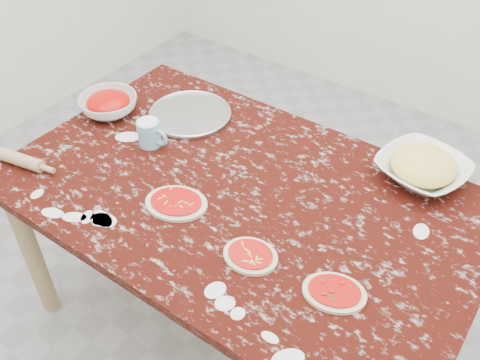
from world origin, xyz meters
name	(u,v)px	position (x,y,z in m)	size (l,w,h in m)	color
ground	(240,320)	(0.00, 0.00, 0.00)	(4.00, 4.00, 0.00)	gray
worktable	(240,209)	(0.00, 0.00, 0.67)	(1.60, 1.00, 0.75)	black
pizza_tray	(190,115)	(-0.42, 0.25, 0.76)	(0.32, 0.32, 0.01)	#B2B2B7
sauce_bowl	(109,105)	(-0.70, 0.08, 0.79)	(0.23, 0.23, 0.07)	white
cheese_bowl	(422,170)	(0.47, 0.42, 0.79)	(0.29, 0.29, 0.07)	white
flour_mug	(150,133)	(-0.42, 0.02, 0.80)	(0.13, 0.09, 0.10)	#78B6D2
pizza_left	(176,203)	(-0.13, -0.18, 0.76)	(0.25, 0.22, 0.02)	beige
pizza_mid	(250,256)	(0.19, -0.22, 0.76)	(0.19, 0.16, 0.02)	beige
pizza_right	(334,292)	(0.46, -0.19, 0.76)	(0.21, 0.19, 0.02)	beige
rolling_pin	(15,158)	(-0.74, -0.34, 0.77)	(0.05, 0.05, 0.23)	tan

